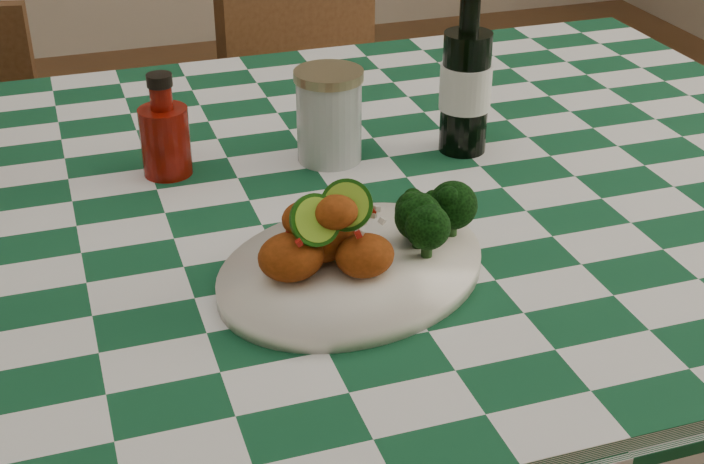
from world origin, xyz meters
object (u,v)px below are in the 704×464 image
object	(u,v)px
dining_table	(264,447)
plate	(352,270)
mason_jar	(329,116)
wooden_chair_right	(353,174)
fried_chicken_pile	(333,232)
ketchup_bottle	(164,125)
beer_bottle	(467,67)

from	to	relation	value
dining_table	plate	bearing A→B (deg)	-73.02
dining_table	plate	size ratio (longest dim) A/B	5.40
dining_table	mason_jar	world-z (taller)	mason_jar
dining_table	wooden_chair_right	size ratio (longest dim) A/B	1.94
dining_table	wooden_chair_right	world-z (taller)	wooden_chair_right
plate	mason_jar	size ratio (longest dim) A/B	2.51
dining_table	fried_chicken_pile	size ratio (longest dim) A/B	12.91
dining_table	plate	world-z (taller)	plate
ketchup_bottle	beer_bottle	xyz separation A→B (m)	(0.39, -0.05, 0.05)
plate	beer_bottle	size ratio (longest dim) A/B	1.32
fried_chicken_pile	beer_bottle	world-z (taller)	beer_bottle
fried_chicken_pile	wooden_chair_right	distance (m)	1.08
ketchup_bottle	fried_chicken_pile	bearing A→B (deg)	-68.52
plate	ketchup_bottle	xyz separation A→B (m)	(-0.14, 0.31, 0.06)
fried_chicken_pile	wooden_chair_right	world-z (taller)	fried_chicken_pile
plate	mason_jar	xyz separation A→B (m)	(0.07, 0.29, 0.05)
fried_chicken_pile	beer_bottle	distance (m)	0.38
beer_bottle	wooden_chair_right	world-z (taller)	beer_bottle
ketchup_bottle	mason_jar	bearing A→B (deg)	-6.34
mason_jar	beer_bottle	world-z (taller)	beer_bottle
plate	dining_table	bearing A→B (deg)	106.98
mason_jar	wooden_chair_right	size ratio (longest dim) A/B	0.14
mason_jar	wooden_chair_right	distance (m)	0.81
wooden_chair_right	beer_bottle	bearing A→B (deg)	-117.40
beer_bottle	fried_chicken_pile	bearing A→B (deg)	-135.01
plate	mason_jar	distance (m)	0.30
dining_table	plate	xyz separation A→B (m)	(0.06, -0.21, 0.40)
ketchup_bottle	wooden_chair_right	xyz separation A→B (m)	(0.46, 0.63, -0.43)
fried_chicken_pile	mason_jar	world-z (taller)	mason_jar
plate	wooden_chair_right	size ratio (longest dim) A/B	0.36
beer_bottle	ketchup_bottle	bearing A→B (deg)	172.51
beer_bottle	mason_jar	bearing A→B (deg)	171.17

